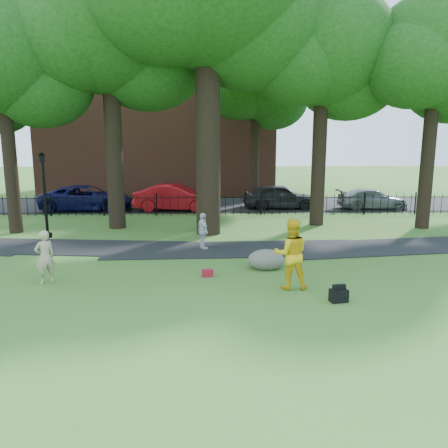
{
  "coord_description": "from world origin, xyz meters",
  "views": [
    {
      "loc": [
        0.13,
        -12.77,
        4.24
      ],
      "look_at": [
        0.57,
        2.0,
        1.4
      ],
      "focal_mm": 35.0,
      "sensor_mm": 36.0,
      "label": 1
    }
  ],
  "objects_px": {
    "woman": "(45,257)",
    "red_sedan": "(176,198)",
    "lamppost": "(45,196)",
    "man": "(291,254)",
    "boulder": "(266,258)"
  },
  "relations": [
    {
      "from": "man",
      "to": "red_sedan",
      "type": "bearing_deg",
      "value": -71.35
    },
    {
      "from": "man",
      "to": "lamppost",
      "type": "height_order",
      "value": "lamppost"
    },
    {
      "from": "boulder",
      "to": "lamppost",
      "type": "relative_size",
      "value": 0.32
    },
    {
      "from": "woman",
      "to": "red_sedan",
      "type": "xyz_separation_m",
      "value": [
        2.86,
        13.54,
        0.01
      ]
    },
    {
      "from": "man",
      "to": "boulder",
      "type": "height_order",
      "value": "man"
    },
    {
      "from": "boulder",
      "to": "lamppost",
      "type": "bearing_deg",
      "value": 150.99
    },
    {
      "from": "man",
      "to": "woman",
      "type": "bearing_deg",
      "value": -4.16
    },
    {
      "from": "lamppost",
      "to": "red_sedan",
      "type": "xyz_separation_m",
      "value": [
        5.12,
        7.21,
        -1.02
      ]
    },
    {
      "from": "woman",
      "to": "man",
      "type": "xyz_separation_m",
      "value": [
        7.29,
        -0.71,
        0.22
      ]
    },
    {
      "from": "man",
      "to": "lamppost",
      "type": "bearing_deg",
      "value": -34.99
    },
    {
      "from": "lamppost",
      "to": "man",
      "type": "bearing_deg",
      "value": -58.5
    },
    {
      "from": "boulder",
      "to": "red_sedan",
      "type": "relative_size",
      "value": 0.25
    },
    {
      "from": "woman",
      "to": "boulder",
      "type": "xyz_separation_m",
      "value": [
        6.82,
        1.28,
        -0.45
      ]
    },
    {
      "from": "man",
      "to": "red_sedan",
      "type": "xyz_separation_m",
      "value": [
        -4.43,
        14.24,
        -0.21
      ]
    },
    {
      "from": "woman",
      "to": "boulder",
      "type": "height_order",
      "value": "woman"
    }
  ]
}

